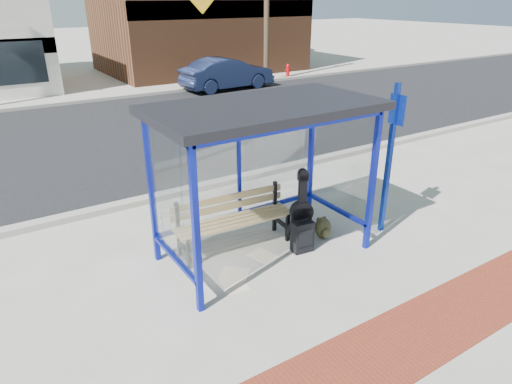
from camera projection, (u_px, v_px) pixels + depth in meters
ground at (264, 253)px, 7.32m from camera, size 120.00×120.00×0.00m
brick_paver_strip at (387, 350)px, 5.31m from camera, size 60.00×1.00×0.01m
curb_near at (188, 190)px, 9.54m from camera, size 60.00×0.25×0.12m
street_asphalt at (115, 135)px, 13.50m from camera, size 60.00×10.00×0.00m
curb_far at (75, 102)px, 17.43m from camera, size 60.00×0.25×0.12m
far_sidewalk at (65, 95)px, 18.92m from camera, size 60.00×4.00×0.01m
bus_shelter at (262, 126)px, 6.55m from camera, size 3.30×1.80×2.42m
storefront_brown at (198, 8)px, 24.31m from camera, size 10.00×7.08×6.40m
bench at (233, 217)px, 7.32m from camera, size 1.99×0.61×0.93m
guitar_bag at (301, 219)px, 7.44m from camera, size 0.47×0.29×1.24m
suitcase at (302, 236)px, 7.28m from camera, size 0.35×0.25×0.57m
backpack at (323, 228)px, 7.73m from camera, size 0.34×0.32×0.36m
sign_post at (390, 152)px, 7.47m from camera, size 0.10×0.32×2.57m
newspaper_a at (235, 273)px, 6.78m from camera, size 0.53×0.52×0.01m
newspaper_b at (235, 284)px, 6.52m from camera, size 0.39×0.46×0.01m
newspaper_c at (262, 255)px, 7.24m from camera, size 0.41×0.47×0.01m
parked_car at (227, 73)px, 19.86m from camera, size 4.20×1.66×1.36m
fire_hydrant at (288, 70)px, 22.88m from camera, size 0.30×0.20×0.67m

